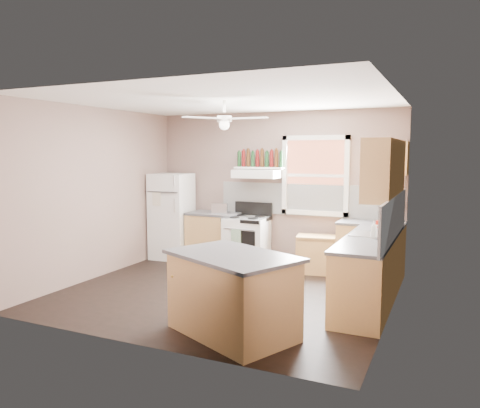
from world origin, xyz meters
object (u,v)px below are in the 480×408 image
at_px(stove, 247,241).
at_px(cart, 316,254).
at_px(refrigerator, 172,216).
at_px(toaster, 220,208).
at_px(island, 233,296).

bearing_deg(stove, cart, -3.44).
relative_size(refrigerator, stove, 1.86).
xyz_separation_m(refrigerator, toaster, (0.98, 0.06, 0.19)).
relative_size(refrigerator, toaster, 5.71).
bearing_deg(cart, refrigerator, 171.25).
height_order(toaster, stove, toaster).
distance_m(cart, island, 2.96).
distance_m(toaster, island, 3.45).
height_order(refrigerator, cart, refrigerator).
xyz_separation_m(stove, cart, (1.25, 0.01, -0.12)).
distance_m(toaster, cart, 1.92).
relative_size(refrigerator, cart, 2.56).
bearing_deg(cart, stove, 170.51).
height_order(toaster, island, toaster).
xyz_separation_m(stove, island, (1.12, -2.95, 0.00)).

